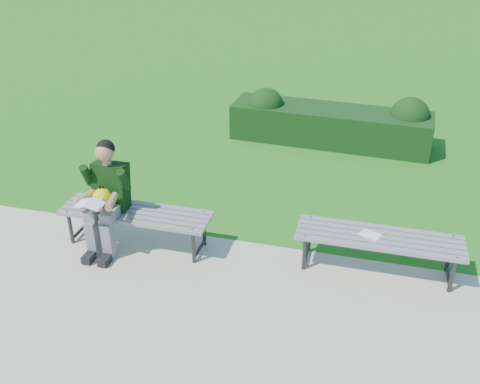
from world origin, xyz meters
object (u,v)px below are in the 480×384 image
bench_right (379,240)px  seated_boy (106,194)px  paper_sheet (370,235)px  bench_left (136,216)px  hedge (333,122)px

bench_right → seated_boy: (-3.10, -0.29, 0.30)m
paper_sheet → bench_right: bearing=0.0°
bench_left → paper_sheet: 2.70m
hedge → bench_left: 4.24m
bench_left → hedge: bearing=63.3°
seated_boy → paper_sheet: 3.02m
bench_right → seated_boy: seated_boy is taller
bench_left → paper_sheet: size_ratio=6.75×
bench_left → seated_boy: seated_boy is taller
hedge → seated_boy: (-2.21, -3.88, 0.35)m
seated_boy → hedge: bearing=60.4°
seated_boy → paper_sheet: bearing=5.5°
seated_boy → paper_sheet: (3.00, 0.29, -0.24)m
hedge → paper_sheet: bearing=-77.6°
bench_left → paper_sheet: bench_left is taller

